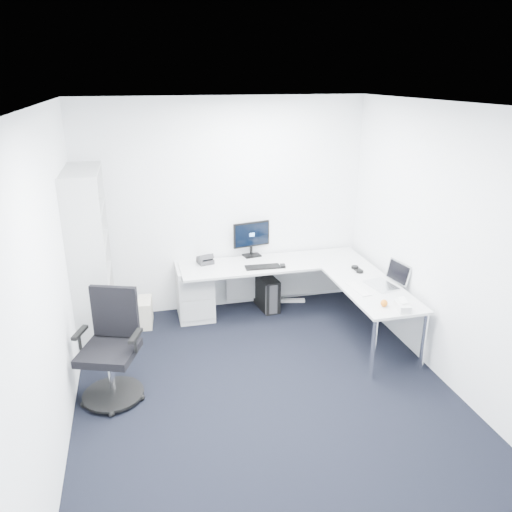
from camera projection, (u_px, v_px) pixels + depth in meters
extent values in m
plane|color=black|center=(267.00, 394.00, 4.85)|extent=(4.20, 4.20, 0.00)
plane|color=white|center=(269.00, 105.00, 3.92)|extent=(4.20, 4.20, 0.00)
cube|color=white|center=(225.00, 207.00, 6.30)|extent=(3.60, 0.02, 2.70)
cube|color=white|center=(379.00, 413.00, 2.47)|extent=(3.60, 0.02, 2.70)
cube|color=white|center=(51.00, 284.00, 3.98)|extent=(0.02, 4.20, 2.70)
cube|color=white|center=(449.00, 249.00, 4.79)|extent=(0.02, 4.20, 2.70)
cube|color=#BBBDBD|center=(195.00, 292.00, 6.32)|extent=(0.44, 0.55, 0.67)
cube|color=black|center=(267.00, 293.00, 6.57)|extent=(0.26, 0.47, 0.44)
cube|color=beige|center=(145.00, 312.00, 6.15)|extent=(0.19, 0.37, 0.34)
cube|color=silver|center=(291.00, 300.00, 6.81)|extent=(0.37, 0.15, 0.04)
cube|color=black|center=(263.00, 267.00, 6.14)|extent=(0.44, 0.18, 0.02)
cube|color=black|center=(283.00, 266.00, 6.15)|extent=(0.07, 0.11, 0.03)
cube|color=silver|center=(358.00, 289.00, 5.51)|extent=(0.15, 0.40, 0.01)
sphere|color=orange|center=(384.00, 303.00, 5.10)|extent=(0.07, 0.07, 0.07)
cube|color=silver|center=(402.00, 307.00, 5.03)|extent=(0.14, 0.23, 0.07)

